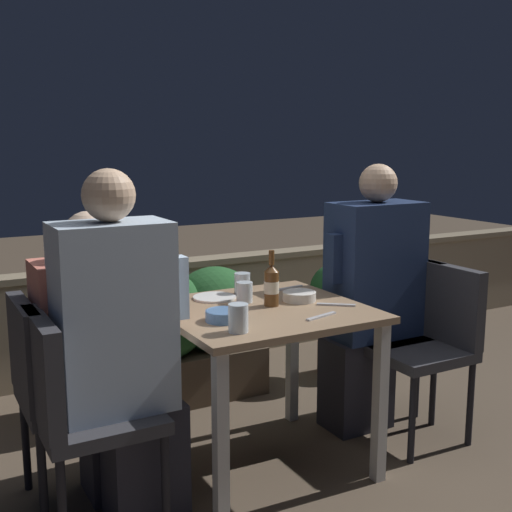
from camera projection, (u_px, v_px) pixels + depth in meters
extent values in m
plane|color=brown|center=(262.00, 465.00, 2.92)|extent=(16.00, 16.00, 0.00)
cube|color=gray|center=(149.00, 318.00, 4.15)|extent=(9.00, 0.14, 0.65)
cube|color=gray|center=(147.00, 267.00, 4.09)|extent=(9.00, 0.18, 0.04)
cube|color=#937556|center=(263.00, 311.00, 2.79)|extent=(0.86, 0.80, 0.03)
cube|color=silver|center=(221.00, 442.00, 2.38)|extent=(0.05, 0.05, 0.71)
cube|color=silver|center=(380.00, 403.00, 2.74)|extent=(0.05, 0.05, 0.71)
cube|color=silver|center=(155.00, 381.00, 2.98)|extent=(0.05, 0.05, 0.71)
cube|color=silver|center=(292.00, 355.00, 3.34)|extent=(0.05, 0.05, 0.71)
cube|color=brown|center=(164.00, 379.00, 3.60)|extent=(1.16, 0.36, 0.28)
ellipsoid|color=#235628|center=(105.00, 324.00, 3.39)|extent=(0.52, 0.47, 0.50)
ellipsoid|color=#235628|center=(162.00, 316.00, 3.54)|extent=(0.52, 0.47, 0.50)
ellipsoid|color=#235628|center=(215.00, 309.00, 3.69)|extent=(0.52, 0.47, 0.50)
cube|color=#333338|center=(99.00, 418.00, 2.37)|extent=(0.43, 0.43, 0.05)
cube|color=#333338|center=(43.00, 371.00, 2.24)|extent=(0.06, 0.43, 0.39)
cylinder|color=black|center=(166.00, 487.00, 2.34)|extent=(0.03, 0.03, 0.42)
cylinder|color=black|center=(41.00, 467.00, 2.48)|extent=(0.03, 0.03, 0.42)
cylinder|color=black|center=(133.00, 446.00, 2.66)|extent=(0.03, 0.03, 0.42)
cube|color=#282833|center=(145.00, 460.00, 2.49)|extent=(0.29, 0.23, 0.47)
cube|color=silver|center=(114.00, 318.00, 2.34)|extent=(0.41, 0.26, 0.70)
cube|color=silver|center=(177.00, 288.00, 2.44)|extent=(0.07, 0.07, 0.24)
sphere|color=tan|center=(109.00, 195.00, 2.26)|extent=(0.19, 0.19, 0.19)
cube|color=#333338|center=(78.00, 396.00, 2.57)|extent=(0.43, 0.43, 0.05)
cube|color=#333338|center=(25.00, 352.00, 2.45)|extent=(0.06, 0.43, 0.39)
cylinder|color=black|center=(43.00, 483.00, 2.37)|extent=(0.03, 0.03, 0.42)
cylinder|color=black|center=(139.00, 459.00, 2.54)|extent=(0.03, 0.03, 0.42)
cylinder|color=black|center=(26.00, 442.00, 2.69)|extent=(0.03, 0.03, 0.42)
cylinder|color=black|center=(112.00, 424.00, 2.86)|extent=(0.03, 0.03, 0.42)
cube|color=#282833|center=(121.00, 436.00, 2.69)|extent=(0.30, 0.23, 0.47)
cube|color=#E07A66|center=(92.00, 324.00, 2.56)|extent=(0.43, 0.26, 0.53)
cube|color=#E07A66|center=(151.00, 301.00, 2.66)|extent=(0.07, 0.07, 0.24)
sphere|color=beige|center=(88.00, 235.00, 2.49)|extent=(0.19, 0.19, 0.19)
cube|color=#333338|center=(417.00, 352.00, 3.11)|extent=(0.43, 0.43, 0.05)
cube|color=#333338|center=(448.00, 304.00, 3.17)|extent=(0.06, 0.43, 0.39)
cylinder|color=black|center=(412.00, 419.00, 2.91)|extent=(0.03, 0.03, 0.42)
cylinder|color=black|center=(470.00, 404.00, 3.08)|extent=(0.03, 0.03, 0.42)
cylinder|color=black|center=(361.00, 392.00, 3.23)|extent=(0.03, 0.03, 0.42)
cylinder|color=black|center=(417.00, 379.00, 3.40)|extent=(0.03, 0.03, 0.42)
cube|color=#333338|center=(383.00, 338.00, 3.34)|extent=(0.43, 0.43, 0.05)
cube|color=#333338|center=(413.00, 293.00, 3.39)|extent=(0.06, 0.43, 0.39)
cylinder|color=black|center=(377.00, 400.00, 3.13)|extent=(0.03, 0.03, 0.42)
cylinder|color=black|center=(433.00, 386.00, 3.31)|extent=(0.03, 0.03, 0.42)
cylinder|color=black|center=(333.00, 376.00, 3.45)|extent=(0.03, 0.03, 0.42)
cylinder|color=black|center=(386.00, 365.00, 3.62)|extent=(0.03, 0.03, 0.42)
cube|color=#282833|center=(356.00, 382.00, 3.29)|extent=(0.32, 0.23, 0.47)
cube|color=navy|center=(375.00, 270.00, 3.24)|extent=(0.46, 0.26, 0.69)
cube|color=navy|center=(335.00, 258.00, 3.10)|extent=(0.07, 0.07, 0.24)
sphere|color=tan|center=(378.00, 183.00, 3.16)|extent=(0.19, 0.19, 0.19)
cylinder|color=brown|center=(271.00, 289.00, 2.81)|extent=(0.07, 0.07, 0.15)
cylinder|color=beige|center=(271.00, 287.00, 2.81)|extent=(0.07, 0.07, 0.05)
cone|color=brown|center=(271.00, 268.00, 2.80)|extent=(0.07, 0.07, 0.03)
cylinder|color=brown|center=(272.00, 258.00, 2.79)|extent=(0.02, 0.02, 0.06)
cylinder|color=white|center=(214.00, 297.00, 2.96)|extent=(0.20, 0.20, 0.01)
cylinder|color=#4C709E|center=(223.00, 316.00, 2.58)|extent=(0.15, 0.15, 0.04)
torus|color=#4C709E|center=(223.00, 311.00, 2.58)|extent=(0.15, 0.15, 0.01)
cylinder|color=silver|center=(299.00, 296.00, 2.91)|extent=(0.15, 0.15, 0.04)
torus|color=silver|center=(299.00, 293.00, 2.91)|extent=(0.15, 0.15, 0.01)
cylinder|color=silver|center=(245.00, 292.00, 2.88)|extent=(0.07, 0.07, 0.09)
cylinder|color=silver|center=(242.00, 284.00, 3.03)|extent=(0.08, 0.08, 0.10)
cylinder|color=silver|center=(238.00, 318.00, 2.43)|extent=(0.08, 0.08, 0.11)
cube|color=silver|center=(321.00, 316.00, 2.64)|extent=(0.17, 0.06, 0.01)
cube|color=silver|center=(289.00, 288.00, 3.15)|extent=(0.17, 0.04, 0.01)
cube|color=silver|center=(336.00, 305.00, 2.83)|extent=(0.15, 0.12, 0.01)
cylinder|color=brown|center=(338.00, 358.00, 4.05)|extent=(0.26, 0.26, 0.21)
cylinder|color=#47331E|center=(339.00, 327.00, 4.01)|extent=(0.03, 0.03, 0.19)
ellipsoid|color=#235628|center=(340.00, 289.00, 3.97)|extent=(0.37, 0.37, 0.33)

